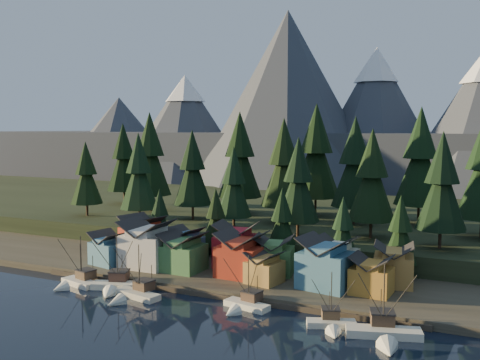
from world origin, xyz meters
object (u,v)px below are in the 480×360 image
at_px(house_front_0, 109,247).
at_px(house_back_1, 184,244).
at_px(house_back_0, 142,235).
at_px(boat_2, 132,288).
at_px(boat_4, 244,298).
at_px(house_front_1, 147,242).
at_px(boat_0, 75,275).
at_px(boat_1, 115,279).
at_px(boat_6, 385,325).
at_px(boat_5, 332,317).

relative_size(house_front_0, house_back_1, 1.05).
bearing_deg(house_front_0, house_back_0, 91.13).
bearing_deg(boat_2, boat_4, 20.74).
xyz_separation_m(boat_2, house_front_1, (-7.97, 16.34, 4.88)).
height_order(boat_0, boat_1, boat_1).
height_order(boat_0, house_front_1, house_front_1).
height_order(house_front_0, house_back_1, house_back_1).
relative_size(boat_6, house_front_1, 1.23).
xyz_separation_m(house_front_0, house_back_0, (1.94, 10.05, 1.20)).
height_order(house_front_1, house_back_1, house_front_1).
height_order(boat_4, house_back_0, house_back_0).
distance_m(boat_4, house_front_0, 40.30).
bearing_deg(house_back_1, house_front_0, -139.63).
bearing_deg(house_front_1, boat_6, -18.23).
xyz_separation_m(boat_0, house_back_1, (12.90, 21.62, 3.43)).
bearing_deg(house_back_1, boat_1, -91.69).
height_order(boat_0, house_back_0, house_back_0).
bearing_deg(house_back_0, house_front_1, -34.51).
height_order(boat_1, boat_4, boat_1).
relative_size(boat_0, house_front_1, 1.09).
bearing_deg(boat_5, boat_0, 158.49).
bearing_deg(house_back_1, boat_4, -30.12).
distance_m(boat_0, boat_4, 37.06).
xyz_separation_m(boat_1, boat_4, (28.06, 0.47, -0.31)).
xyz_separation_m(boat_1, boat_6, (53.29, -2.79, -0.09)).
xyz_separation_m(house_front_1, house_back_1, (5.41, 6.98, -1.26)).
bearing_deg(boat_1, house_back_1, 58.69).
distance_m(boat_1, boat_4, 28.06).
distance_m(house_front_0, house_back_0, 10.31).
xyz_separation_m(boat_2, house_back_1, (-2.57, 23.32, 3.62)).
relative_size(boat_2, house_back_1, 1.37).
xyz_separation_m(boat_4, boat_5, (16.70, -2.22, -0.13)).
bearing_deg(boat_6, boat_1, 160.50).
height_order(boat_5, house_back_0, house_back_0).
xyz_separation_m(boat_4, house_front_0, (-38.60, 11.10, 3.31)).
xyz_separation_m(boat_4, house_back_1, (-24.12, 19.82, 3.64)).
distance_m(house_front_1, house_back_1, 8.92).
bearing_deg(boat_4, house_back_1, 152.24).
height_order(boat_6, house_back_0, boat_6).
distance_m(boat_4, house_back_0, 42.56).
relative_size(boat_5, boat_6, 0.78).
relative_size(boat_0, boat_6, 0.89).
xyz_separation_m(boat_4, house_front_1, (-29.52, 12.84, 4.91)).
distance_m(boat_2, house_back_1, 23.74).
bearing_deg(house_back_0, boat_0, -76.03).
height_order(boat_1, house_front_0, boat_1).
bearing_deg(boat_0, house_front_0, 110.59).
height_order(boat_4, house_front_0, boat_4).
bearing_deg(boat_0, boat_5, 13.14).
bearing_deg(boat_4, house_front_0, 175.61).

